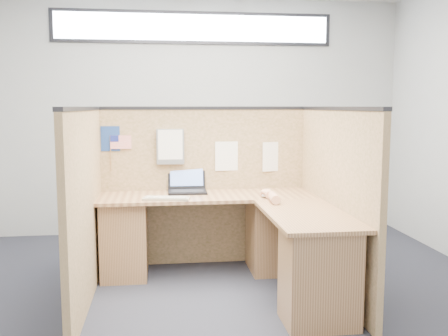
{
  "coord_description": "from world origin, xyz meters",
  "views": [
    {
      "loc": [
        -0.42,
        -3.78,
        1.53
      ],
      "look_at": [
        0.13,
        0.5,
        1.0
      ],
      "focal_mm": 40.0,
      "sensor_mm": 36.0,
      "label": 1
    }
  ],
  "objects": [
    {
      "name": "file_holder",
      "position": [
        -0.32,
        0.94,
        1.15
      ],
      "size": [
        0.26,
        0.05,
        0.33
      ],
      "color": "slate",
      "rests_on": "cubicle_partitions"
    },
    {
      "name": "keyboard",
      "position": [
        -0.37,
        0.48,
        0.74
      ],
      "size": [
        0.42,
        0.21,
        0.03
      ],
      "rotation": [
        0.0,
        0.0,
        -0.19
      ],
      "color": "gray",
      "rests_on": "l_desk"
    },
    {
      "name": "l_desk",
      "position": [
        0.18,
        0.29,
        0.39
      ],
      "size": [
        1.95,
        1.75,
        0.73
      ],
      "color": "brown",
      "rests_on": "floor"
    },
    {
      "name": "floor",
      "position": [
        0.0,
        0.0,
        0.0
      ],
      "size": [
        5.0,
        5.0,
        0.0
      ],
      "primitive_type": "plane",
      "color": "black",
      "rests_on": "ground"
    },
    {
      "name": "cubicle_partitions",
      "position": [
        0.0,
        0.43,
        0.77
      ],
      "size": [
        2.06,
        1.83,
        1.53
      ],
      "color": "brown",
      "rests_on": "floor"
    },
    {
      "name": "hand_forearm",
      "position": [
        0.52,
        0.33,
        0.77
      ],
      "size": [
        0.12,
        0.41,
        0.09
      ],
      "color": "tan",
      "rests_on": "l_desk"
    },
    {
      "name": "laptop",
      "position": [
        -0.17,
        0.88,
        0.79
      ],
      "size": [
        0.36,
        0.35,
        0.26
      ],
      "rotation": [
        0.0,
        0.0,
        -0.02
      ],
      "color": "black",
      "rests_on": "l_desk"
    },
    {
      "name": "wall_back",
      "position": [
        0.0,
        2.25,
        1.4
      ],
      "size": [
        5.0,
        0.0,
        5.0
      ],
      "primitive_type": "plane",
      "rotation": [
        1.57,
        0.0,
        0.0
      ],
      "color": "#ABAEB1",
      "rests_on": "floor"
    },
    {
      "name": "blue_poster",
      "position": [
        -0.88,
        0.97,
        1.23
      ],
      "size": [
        0.18,
        0.01,
        0.23
      ],
      "primitive_type": "cube",
      "rotation": [
        0.0,
        0.0,
        -0.02
      ],
      "color": "navy",
      "rests_on": "cubicle_partitions"
    },
    {
      "name": "paper_right",
      "position": [
        0.68,
        0.97,
        1.04
      ],
      "size": [
        0.22,
        0.04,
        0.29
      ],
      "primitive_type": "cube",
      "rotation": [
        0.0,
        0.0,
        0.17
      ],
      "color": "white",
      "rests_on": "cubicle_partitions"
    },
    {
      "name": "paper_left",
      "position": [
        0.22,
        0.97,
        1.05
      ],
      "size": [
        0.22,
        0.02,
        0.28
      ],
      "primitive_type": "cube",
      "rotation": [
        0.0,
        0.0,
        0.06
      ],
      "color": "white",
      "rests_on": "cubicle_partitions"
    },
    {
      "name": "wall_front",
      "position": [
        0.0,
        -2.25,
        1.4
      ],
      "size": [
        5.0,
        0.0,
        5.0
      ],
      "primitive_type": "plane",
      "rotation": [
        -1.57,
        0.0,
        0.0
      ],
      "color": "#ABAEB1",
      "rests_on": "floor"
    },
    {
      "name": "mouse",
      "position": [
        0.51,
        0.48,
        0.75
      ],
      "size": [
        0.12,
        0.08,
        0.05
      ],
      "primitive_type": "ellipsoid",
      "rotation": [
        0.0,
        0.0,
        -0.07
      ],
      "color": "silver",
      "rests_on": "l_desk"
    },
    {
      "name": "clerestory_window",
      "position": [
        0.0,
        2.23,
        2.45
      ],
      "size": [
        3.3,
        0.04,
        0.38
      ],
      "color": "#232328",
      "rests_on": "wall_back"
    },
    {
      "name": "american_flag",
      "position": [
        -0.81,
        0.96,
        1.19
      ],
      "size": [
        0.2,
        0.01,
        0.34
      ],
      "color": "olive",
      "rests_on": "cubicle_partitions"
    }
  ]
}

